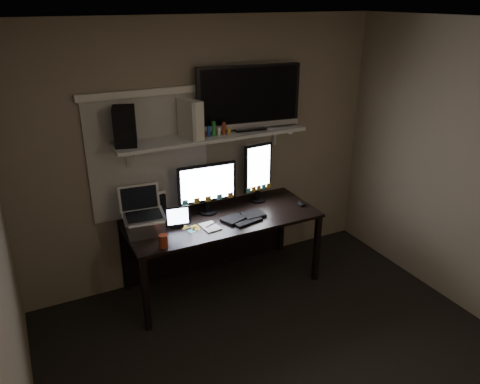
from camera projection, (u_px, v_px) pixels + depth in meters
floor at (303, 381)px, 3.48m from camera, size 3.60×3.60×0.00m
ceiling at (328, 25)px, 2.50m from camera, size 3.60×3.60×0.00m
back_wall at (205, 153)px, 4.47m from camera, size 3.60×0.00×3.60m
left_wall at (4, 310)px, 2.25m from camera, size 0.00×3.60×3.60m
window_blinds at (150, 157)px, 4.22m from camera, size 1.10×0.02×1.10m
desk at (217, 229)px, 4.54m from camera, size 1.80×0.75×0.73m
wall_shelf at (212, 136)px, 4.25m from camera, size 1.80×0.35×0.03m
monitor_landscape at (207, 188)px, 4.37m from camera, size 0.57×0.09×0.50m
monitor_portrait at (258, 172)px, 4.61m from camera, size 0.30×0.08×0.60m
keyboard at (243, 217)px, 4.35m from camera, size 0.45×0.25×0.03m
mouse at (301, 204)px, 4.61m from camera, size 0.07×0.10×0.04m
notepad at (210, 227)px, 4.18m from camera, size 0.16×0.21×0.01m
tablet at (177, 217)px, 4.15m from camera, size 0.23×0.12×0.20m
file_sorter at (155, 206)px, 4.29m from camera, size 0.21×0.13×0.25m
laptop at (144, 212)px, 4.01m from camera, size 0.38×0.32×0.40m
cup at (163, 241)px, 3.83m from camera, size 0.09×0.09×0.11m
sticky_notes at (200, 227)px, 4.18m from camera, size 0.29×0.22×0.00m
tv at (249, 98)px, 4.29m from camera, size 1.00×0.29×0.59m
game_console at (191, 119)px, 4.09m from camera, size 0.15×0.30×0.34m
speaker at (125, 126)px, 3.87m from camera, size 0.23×0.26×0.33m
bottles at (216, 129)px, 4.18m from camera, size 0.21×0.11×0.13m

